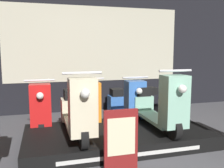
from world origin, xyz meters
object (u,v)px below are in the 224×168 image
scooter_backrow_0 (41,108)px  scooter_display_right (157,105)px  scooter_display_left (77,110)px  scooter_backrow_2 (126,103)px  price_sign_board (121,140)px  scooter_backrow_3 (163,101)px  scooter_backrow_1 (85,106)px

scooter_backrow_0 → scooter_display_right: bearing=-33.7°
scooter_display_left → scooter_backrow_2: bearing=45.9°
price_sign_board → scooter_display_left: bearing=115.7°
scooter_backrow_2 → scooter_backrow_3: 0.81m
scooter_backrow_1 → scooter_backrow_2: bearing=0.0°
scooter_display_left → scooter_backrow_1: size_ratio=1.00×
scooter_backrow_2 → scooter_backrow_3: (0.81, 0.00, 0.00)m
scooter_backrow_2 → scooter_backrow_1: bearing=180.0°
scooter_display_right → scooter_backrow_2: bearing=95.6°
scooter_display_left → scooter_display_right: same height
scooter_backrow_1 → scooter_backrow_3: same height
scooter_backrow_3 → scooter_backrow_0: bearing=180.0°
scooter_display_left → price_sign_board: 0.92m
scooter_backrow_2 → scooter_backrow_0: bearing=180.0°
price_sign_board → scooter_display_right: bearing=43.9°
scooter_display_left → price_sign_board: size_ratio=2.13×
scooter_display_right → price_sign_board: bearing=-136.1°
scooter_display_left → scooter_backrow_0: bearing=113.4°
scooter_display_left → scooter_backrow_1: scooter_display_left is taller
price_sign_board → scooter_backrow_0: bearing=114.4°
scooter_backrow_1 → scooter_backrow_2: size_ratio=1.00×
scooter_backrow_0 → scooter_backrow_3: (2.43, 0.00, 0.00)m
scooter_backrow_3 → price_sign_board: 2.50m
scooter_backrow_1 → scooter_display_right: bearing=-51.4°
scooter_display_left → scooter_backrow_3: scooter_display_left is taller
scooter_backrow_0 → price_sign_board: size_ratio=2.13×
scooter_display_left → scooter_backrow_1: 1.21m
scooter_backrow_0 → price_sign_board: 2.16m
scooter_backrow_0 → scooter_backrow_1: (0.81, 0.00, 0.00)m
scooter_backrow_1 → scooter_backrow_2: same height
scooter_display_right → scooter_backrow_3: (0.70, 1.16, -0.20)m
scooter_backrow_1 → scooter_backrow_3: (1.62, 0.00, 0.00)m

